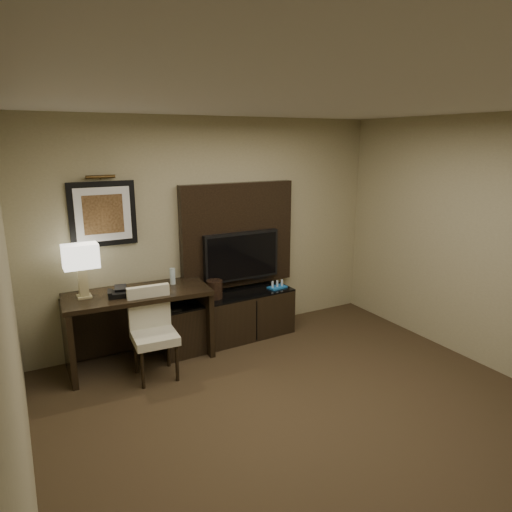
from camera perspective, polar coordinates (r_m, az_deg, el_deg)
floor at (r=4.17m, az=9.99°, el=-21.61°), size 4.50×5.00×0.01m
ceiling at (r=3.40m, az=12.05°, el=18.64°), size 4.50×5.00×0.01m
wall_back at (r=5.64m, az=-5.32°, el=3.26°), size 4.50×0.01×2.70m
wall_left at (r=2.81m, az=-28.12°, el=-9.98°), size 0.01×5.00×2.70m
desk at (r=5.27m, az=-14.34°, el=-8.61°), size 1.58×0.76×0.83m
credenza at (r=5.69m, az=-3.55°, el=-7.72°), size 1.72×0.54×0.59m
tv_wall_panel at (r=5.73m, az=-2.30°, el=2.65°), size 1.50×0.12×1.30m
tv at (r=5.70m, az=-1.83°, el=0.01°), size 1.00×0.08×0.60m
artwork at (r=5.21m, az=-18.59°, el=4.99°), size 0.70×0.04×0.70m
picture_light at (r=5.12m, az=-18.87°, el=9.35°), size 0.04×0.04×0.30m
desk_chair at (r=4.89m, az=-12.55°, el=-9.79°), size 0.47×0.53×0.92m
table_lamp at (r=5.04m, az=-20.93°, el=-1.73°), size 0.39×0.27×0.58m
desk_phone at (r=5.02m, az=-16.82°, el=-4.28°), size 0.24×0.22×0.10m
blue_folder at (r=5.08m, az=-13.74°, el=-4.36°), size 0.27×0.35×0.02m
book at (r=5.12m, az=-13.26°, el=-3.09°), size 0.15×0.02×0.21m
water_bottle at (r=5.29m, az=-10.39°, el=-2.50°), size 0.08×0.08×0.19m
ice_bucket at (r=5.48m, az=-5.22°, el=-4.16°), size 0.25×0.25×0.22m
minibar_tray at (r=5.85m, az=2.67°, el=-3.61°), size 0.26×0.18×0.08m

